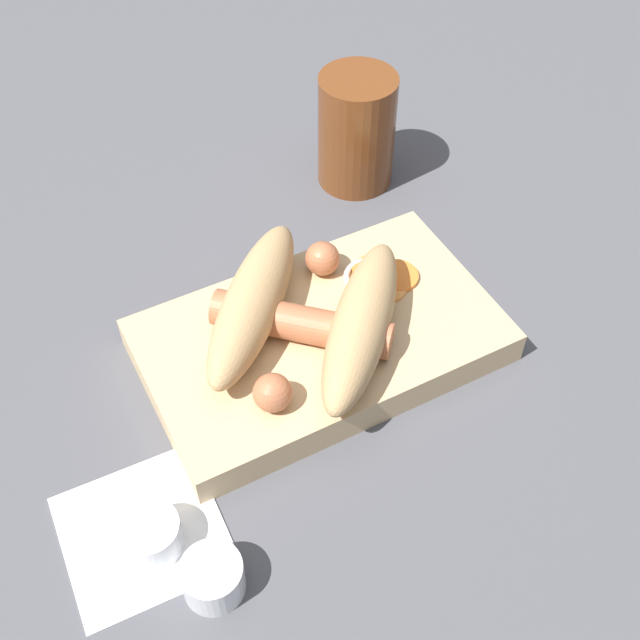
{
  "coord_description": "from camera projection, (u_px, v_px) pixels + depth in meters",
  "views": [
    {
      "loc": [
        0.19,
        0.36,
        0.5
      ],
      "look_at": [
        0.0,
        0.0,
        0.04
      ],
      "focal_mm": 45.0,
      "sensor_mm": 36.0,
      "label": 1
    }
  ],
  "objects": [
    {
      "name": "food_tray",
      "position": [
        320.0,
        340.0,
        0.63
      ],
      "size": [
        0.27,
        0.16,
        0.03
      ],
      "color": "tan",
      "rests_on": "ground_plane"
    },
    {
      "name": "condiment_cup_near",
      "position": [
        152.0,
        537.0,
        0.53
      ],
      "size": [
        0.04,
        0.04,
        0.03
      ],
      "color": "silver",
      "rests_on": "ground_plane"
    },
    {
      "name": "pickled_veggies",
      "position": [
        378.0,
        276.0,
        0.66
      ],
      "size": [
        0.07,
        0.06,
        0.0
      ],
      "color": "orange",
      "rests_on": "food_tray"
    },
    {
      "name": "ground_plane",
      "position": [
        320.0,
        351.0,
        0.64
      ],
      "size": [
        3.0,
        3.0,
        0.0
      ],
      "primitive_type": "plane",
      "color": "#4C4C51"
    },
    {
      "name": "condiment_cup_far",
      "position": [
        213.0,
        579.0,
        0.51
      ],
      "size": [
        0.04,
        0.04,
        0.03
      ],
      "color": "silver",
      "rests_on": "ground_plane"
    },
    {
      "name": "drink_glass",
      "position": [
        356.0,
        131.0,
        0.75
      ],
      "size": [
        0.07,
        0.07,
        0.11
      ],
      "color": "brown",
      "rests_on": "ground_plane"
    },
    {
      "name": "bread_roll",
      "position": [
        306.0,
        313.0,
        0.6
      ],
      "size": [
        0.21,
        0.21,
        0.05
      ],
      "color": "tan",
      "rests_on": "food_tray"
    },
    {
      "name": "sausage",
      "position": [
        299.0,
        321.0,
        0.61
      ],
      "size": [
        0.12,
        0.13,
        0.03
      ],
      "color": "#B26642",
      "rests_on": "food_tray"
    },
    {
      "name": "napkin",
      "position": [
        143.0,
        532.0,
        0.54
      ],
      "size": [
        0.11,
        0.11,
        0.0
      ],
      "color": "white",
      "rests_on": "ground_plane"
    }
  ]
}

